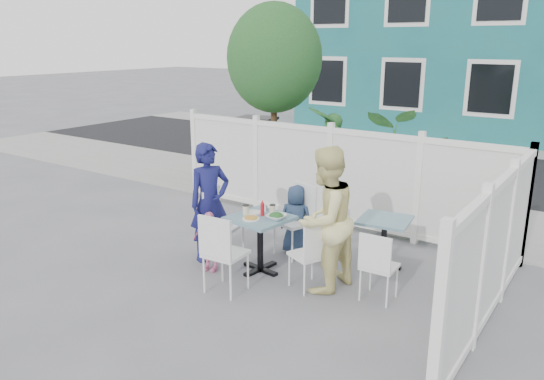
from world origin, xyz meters
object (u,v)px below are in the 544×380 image
Objects in this scene: man at (210,202)px; woman at (325,220)px; toddler at (210,241)px; utility_cabinet at (257,151)px; chair_right at (313,250)px; main_table at (260,229)px; chair_back at (298,214)px; chair_near at (221,248)px; boy at (296,219)px; spare_table at (384,230)px; chair_left at (219,218)px.

man is 1.73m from woman.
man is 2.02× the size of toddler.
utility_cabinet is 5.23m from chair_right.
main_table is 0.77m from chair_back.
utility_cabinet reaches higher than chair_near.
woman is 1.78× the size of boy.
man is 1.23m from boy.
chair_right is 1.42m from toddler.
spare_table is 1.20m from chair_back.
main_table is at bearing -64.20° from man.
man reaches higher than chair_right.
boy reaches higher than main_table.
toddler is at bearing -142.80° from spare_table.
boy is (0.04, 1.57, -0.08)m from chair_near.
man is at bearing 60.47° from chair_back.
chair_right is at bearing -3.27° from toddler.
spare_table is (4.01, -2.67, -0.14)m from utility_cabinet.
chair_near is (2.75, -4.48, -0.08)m from utility_cabinet.
main_table is 1.63m from spare_table.
chair_back is 0.57× the size of woman.
chair_right is 1.67m from man.
chair_near is 0.73m from toddler.
utility_cabinet is at bearing 117.93° from chair_near.
utility_cabinet is 4.60m from main_table.
utility_cabinet is at bearing 67.75° from chair_right.
chair_left is at bearing 108.61° from chair_right.
spare_table is at bearing -149.65° from chair_back.
utility_cabinet is 4.08m from chair_back.
man reaches higher than chair_back.
main_table reaches higher than spare_table.
chair_back is at bearing 82.89° from chair_near.
chair_right is at bearing -27.17° from woman.
chair_back reaches higher than chair_near.
woman reaches higher than spare_table.
utility_cabinet reaches higher than chair_right.
spare_table is 0.41× the size of woman.
chair_right is 1.08m from chair_near.
man is at bearing -152.26° from spare_table.
chair_near is at bearing 74.71° from boy.
spare_table is 1.21m from chair_right.
man is at bearing 31.09° from boy.
chair_right is 1.19m from boy.
utility_cabinet reaches higher than chair_left.
woman reaches higher than chair_back.
woman is (1.72, 0.08, 0.07)m from man.
chair_left is at bearing -69.44° from utility_cabinet.
spare_table is 1.24m from boy.
chair_left is (-0.73, 0.05, -0.01)m from main_table.
man is 0.56m from toddler.
chair_left is (-2.00, -0.97, 0.05)m from spare_table.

